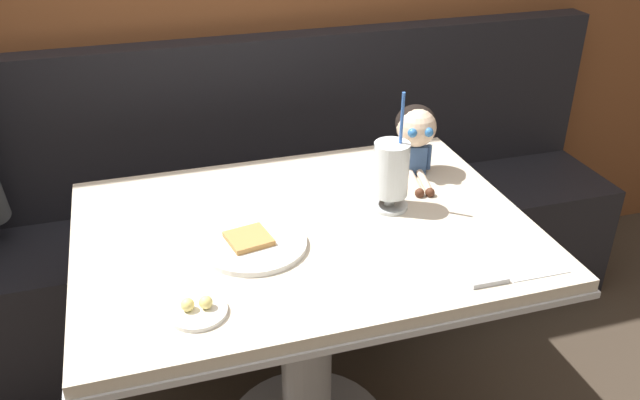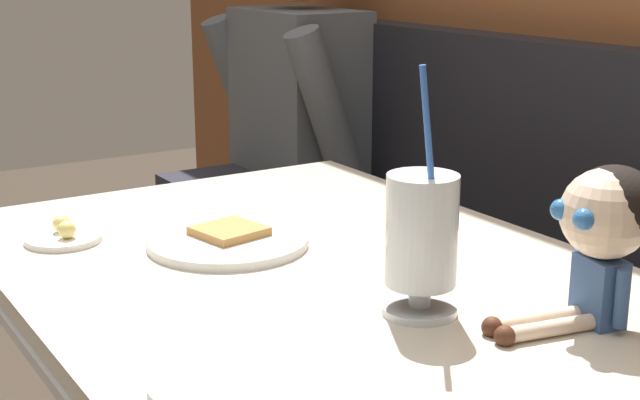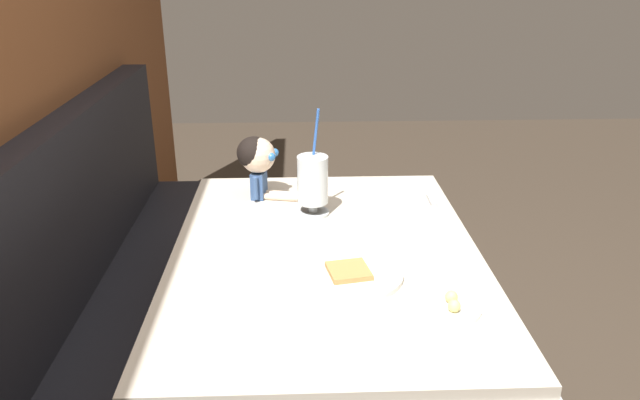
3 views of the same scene
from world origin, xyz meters
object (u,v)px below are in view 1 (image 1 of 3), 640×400
toast_plate (253,244)px  butter_saucer (197,310)px  butter_knife (504,280)px  seated_doll (416,131)px  milkshake_glass (391,173)px

toast_plate → butter_saucer: bearing=-126.8°
butter_knife → seated_doll: seated_doll is taller
toast_plate → butter_knife: size_ratio=1.06×
butter_saucer → seated_doll: (0.67, 0.46, 0.12)m
milkshake_glass → butter_knife: (0.11, -0.37, -0.09)m
milkshake_glass → seated_doll: (0.14, 0.17, 0.03)m
toast_plate → seated_doll: size_ratio=1.10×
toast_plate → milkshake_glass: (0.37, 0.08, 0.09)m
milkshake_glass → butter_saucer: size_ratio=2.63×
butter_knife → seated_doll: (0.03, 0.54, 0.12)m
milkshake_glass → butter_saucer: 0.61m
milkshake_glass → butter_saucer: milkshake_glass is taller
toast_plate → butter_saucer: butter_saucer is taller
butter_saucer → butter_knife: bearing=-7.3°
butter_knife → butter_saucer: bearing=172.7°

